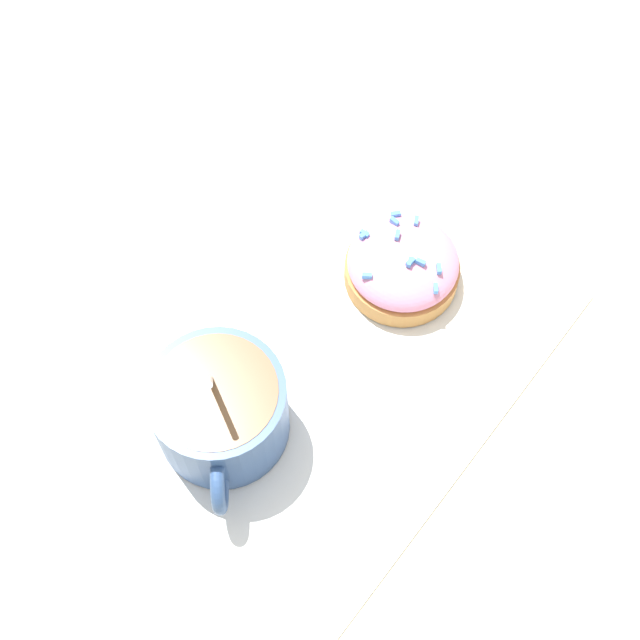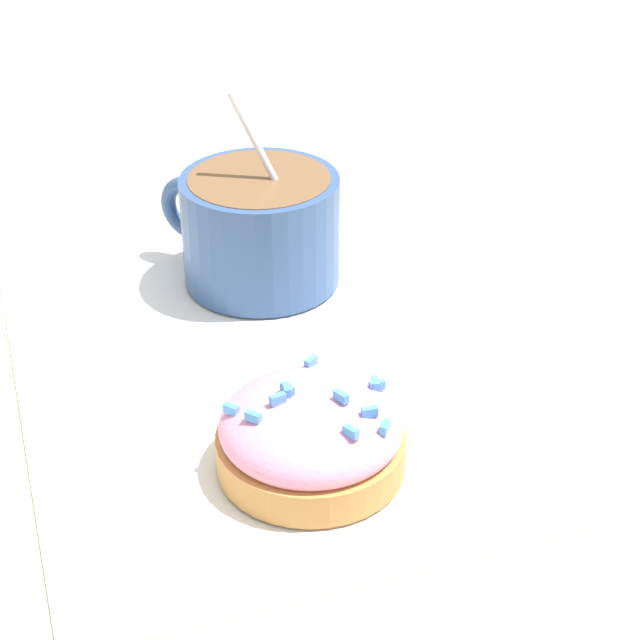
{
  "view_description": "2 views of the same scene",
  "coord_description": "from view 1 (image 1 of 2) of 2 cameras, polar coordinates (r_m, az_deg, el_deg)",
  "views": [
    {
      "loc": [
        -0.19,
        -0.21,
        0.58
      ],
      "look_at": [
        0.01,
        -0.01,
        0.03
      ],
      "focal_mm": 50.0,
      "sensor_mm": 36.0,
      "label": 1
    },
    {
      "loc": [
        0.45,
        -0.08,
        0.31
      ],
      "look_at": [
        0.02,
        0.01,
        0.03
      ],
      "focal_mm": 60.0,
      "sensor_mm": 36.0,
      "label": 2
    }
  ],
  "objects": [
    {
      "name": "coffee_cup",
      "position": [
        0.59,
        -6.45,
        -5.71
      ],
      "size": [
        0.09,
        0.1,
        0.11
      ],
      "color": "#335184",
      "rests_on": "paper_napkin"
    },
    {
      "name": "frosted_pastry",
      "position": [
        0.65,
        5.31,
        3.5
      ],
      "size": [
        0.08,
        0.08,
        0.04
      ],
      "color": "#C18442",
      "rests_on": "paper_napkin"
    },
    {
      "name": "paper_napkin",
      "position": [
        0.64,
        -0.9,
        -1.24
      ],
      "size": [
        0.35,
        0.33,
        0.0
      ],
      "color": "white",
      "rests_on": "ground_plane"
    },
    {
      "name": "ground_plane",
      "position": [
        0.64,
        -0.89,
        -1.3
      ],
      "size": [
        3.0,
        3.0,
        0.0
      ],
      "primitive_type": "plane",
      "color": "#C6B793"
    }
  ]
}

